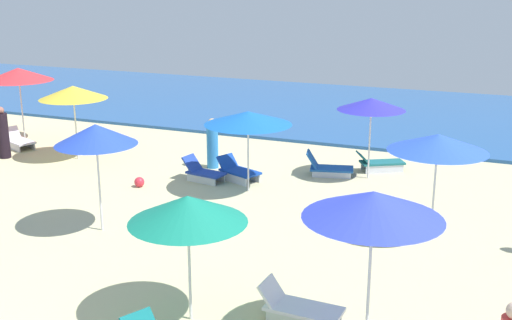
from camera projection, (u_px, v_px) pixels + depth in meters
The scene contains 19 objects.
ocean at pixel (349, 110), 29.01m from camera, with size 60.00×12.86×0.12m, color #24569A.
umbrella_0 at pixel (248, 118), 17.53m from camera, with size 2.43×2.43×2.30m.
lounge_chair_0_0 at pixel (238, 171), 19.03m from camera, with size 1.46×1.09×0.68m.
lounge_chair_0_1 at pixel (203, 172), 18.96m from camera, with size 1.35×0.77×0.71m.
umbrella_1 at pixel (373, 205), 9.78m from camera, with size 2.20×2.20×2.67m.
lounge_chair_1_1 at pixel (299, 308), 11.12m from camera, with size 1.46×0.67×0.68m.
umbrella_4 at pixel (371, 104), 18.67m from camera, with size 2.00×2.00×2.44m.
lounge_chair_4_0 at pixel (379, 163), 19.94m from camera, with size 1.55×1.24×0.63m.
lounge_chair_4_1 at pixel (328, 167), 19.51m from camera, with size 1.54×0.97×0.74m.
umbrella_5 at pixel (96, 134), 14.66m from camera, with size 1.90×1.90×2.59m.
umbrella_6 at pixel (18, 74), 22.95m from camera, with size 2.43×2.43×2.72m.
lounge_chair_6_0 at pixel (18, 141), 22.71m from camera, with size 1.57×1.13×0.67m.
umbrella_7 at pixel (438, 143), 14.24m from camera, with size 2.23×2.23×2.46m.
umbrella_8 at pixel (73, 92), 20.77m from camera, with size 2.21×2.21×2.45m.
umbrella_9 at pixel (188, 209), 10.74m from camera, with size 2.04×2.04×2.29m.
beachgoer_0 at pixel (212, 145), 20.18m from camera, with size 0.48×0.48×1.59m.
beachgoer_4 at pixel (3, 134), 21.28m from camera, with size 0.45×0.45×1.74m.
beach_ball_1 at pixel (205, 234), 14.59m from camera, with size 0.34×0.34×0.34m, color #2D98DD.
beach_ball_2 at pixel (139, 182), 18.44m from camera, with size 0.29×0.29×0.29m, color red.
Camera 1 is at (7.13, -4.38, 5.77)m, focal length 44.98 mm.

